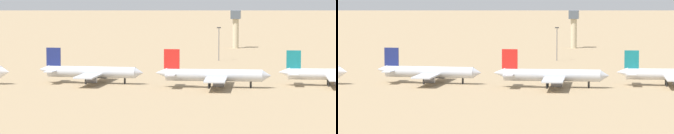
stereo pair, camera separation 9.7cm
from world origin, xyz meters
TOP-DOWN VIEW (x-y plane):
  - ground at (0.00, 0.00)m, footprint 4000.00×4000.00m
  - parked_jet_navy_3 at (-42.35, 2.64)m, footprint 38.70×32.57m
  - parked_jet_red_4 at (2.21, -4.85)m, footprint 40.22×33.66m
  - parked_jet_teal_5 at (43.38, 5.76)m, footprint 37.63×31.56m
  - control_tower at (1.02, 171.66)m, footprint 5.20×5.20m
  - light_pole_mid at (-2.73, 98.75)m, footprint 1.80×0.50m

SIDE VIEW (x-z plane):
  - ground at x=0.00m, z-range 0.00..0.00m
  - parked_jet_teal_5 at x=43.38m, z-range -2.14..10.30m
  - parked_jet_navy_3 at x=-42.35m, z-range -2.20..10.58m
  - parked_jet_red_4 at x=2.21m, z-range -2.29..11.03m
  - light_pole_mid at x=-2.73m, z-range 1.20..16.32m
  - control_tower at x=1.02m, z-range 2.03..21.66m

